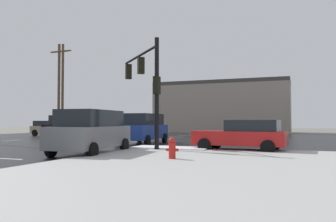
# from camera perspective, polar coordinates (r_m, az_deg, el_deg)

# --- Properties ---
(ground_plane) EXTENTS (120.00, 120.00, 0.00)m
(ground_plane) POSITION_cam_1_polar(r_m,az_deg,el_deg) (23.08, -7.68, -5.59)
(ground_plane) COLOR slate
(road_asphalt) EXTENTS (44.00, 44.00, 0.02)m
(road_asphalt) POSITION_cam_1_polar(r_m,az_deg,el_deg) (23.08, -7.68, -5.56)
(road_asphalt) COLOR black
(road_asphalt) RESTS_ON ground_plane
(snow_strip_curbside) EXTENTS (4.00, 1.60, 0.06)m
(snow_strip_curbside) POSITION_cam_1_polar(r_m,az_deg,el_deg) (17.34, 0.46, -6.30)
(snow_strip_curbside) COLOR white
(snow_strip_curbside) RESTS_ON sidewalk_corner
(lane_markings) EXTENTS (36.15, 36.15, 0.01)m
(lane_markings) POSITION_cam_1_polar(r_m,az_deg,el_deg) (21.30, -6.63, -5.85)
(lane_markings) COLOR silver
(lane_markings) RESTS_ON road_asphalt
(traffic_signal_mast) EXTENTS (4.09, 4.21, 5.61)m
(traffic_signal_mast) POSITION_cam_1_polar(r_m,az_deg,el_deg) (18.27, -3.77, 5.78)
(traffic_signal_mast) COLOR black
(traffic_signal_mast) RESTS_ON sidewalk_corner
(fire_hydrant) EXTENTS (0.48, 0.26, 0.79)m
(fire_hydrant) POSITION_cam_1_polar(r_m,az_deg,el_deg) (12.46, 0.72, -6.37)
(fire_hydrant) COLOR red
(fire_hydrant) RESTS_ON sidewalk_corner
(strip_building_background) EXTENTS (18.06, 8.00, 7.00)m
(strip_building_background) POSITION_cam_1_polar(r_m,az_deg,el_deg) (47.37, 9.35, 0.60)
(strip_building_background) COLOR gray
(strip_building_background) RESTS_ON ground_plane
(sedan_tan) EXTENTS (4.57, 2.09, 1.58)m
(sedan_tan) POSITION_cam_1_polar(r_m,az_deg,el_deg) (36.66, -19.38, -2.76)
(sedan_tan) COLOR tan
(sedan_tan) RESTS_ON road_asphalt
(suv_blue) EXTENTS (2.36, 4.91, 2.03)m
(suv_blue) POSITION_cam_1_polar(r_m,az_deg,el_deg) (22.54, -4.29, -2.91)
(suv_blue) COLOR navy
(suv_blue) RESTS_ON road_asphalt
(suv_grey) EXTENTS (2.54, 4.97, 2.03)m
(suv_grey) POSITION_cam_1_polar(r_m,az_deg,el_deg) (15.77, -13.08, -3.35)
(suv_grey) COLOR slate
(suv_grey) RESTS_ON road_asphalt
(sedan_red) EXTENTS (4.64, 2.31, 1.58)m
(sedan_red) POSITION_cam_1_polar(r_m,az_deg,el_deg) (17.03, 12.72, -4.03)
(sedan_red) COLOR #B21919
(sedan_red) RESTS_ON road_asphalt
(suv_black) EXTENTS (2.41, 4.93, 2.03)m
(suv_black) POSITION_cam_1_polar(r_m,az_deg,el_deg) (30.30, -16.42, -2.56)
(suv_black) COLOR black
(suv_black) RESTS_ON road_asphalt
(sedan_silver) EXTENTS (2.29, 4.64, 1.58)m
(sedan_silver) POSITION_cam_1_polar(r_m,az_deg,el_deg) (33.31, 16.11, -2.90)
(sedan_silver) COLOR #B7BABF
(sedan_silver) RESTS_ON road_asphalt
(utility_pole_far) EXTENTS (2.20, 0.28, 9.75)m
(utility_pole_far) POSITION_cam_1_polar(r_m,az_deg,el_deg) (37.05, -18.23, 3.81)
(utility_pole_far) COLOR brown
(utility_pole_far) RESTS_ON ground_plane
(utility_pole_distant) EXTENTS (2.20, 0.28, 10.28)m
(utility_pole_distant) POSITION_cam_1_polar(r_m,az_deg,el_deg) (39.29, -17.65, 3.88)
(utility_pole_distant) COLOR brown
(utility_pole_distant) RESTS_ON ground_plane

